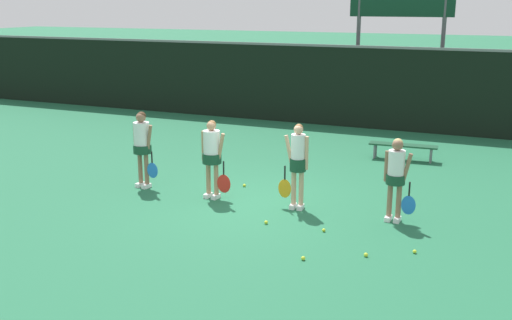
% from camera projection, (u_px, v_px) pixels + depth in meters
% --- Properties ---
extents(ground_plane, '(140.00, 140.00, 0.00)m').
position_uv_depth(ground_plane, '(252.00, 203.00, 12.65)').
color(ground_plane, '#216642').
extents(fence_windscreen, '(60.00, 0.08, 2.73)m').
position_uv_depth(fence_windscreen, '(354.00, 86.00, 19.91)').
color(fence_windscreen, black).
rests_on(fence_windscreen, ground_plane).
extents(scoreboard, '(3.50, 0.15, 4.91)m').
position_uv_depth(scoreboard, '(401.00, 11.00, 20.24)').
color(scoreboard, '#515156').
rests_on(scoreboard, ground_plane).
extents(bench_courtside, '(1.81, 0.47, 0.42)m').
position_uv_depth(bench_courtside, '(403.00, 146.00, 16.00)').
color(bench_courtside, '#19472D').
rests_on(bench_courtside, ground_plane).
extents(player_0, '(0.67, 0.41, 1.75)m').
position_uv_depth(player_0, '(142.00, 142.00, 13.46)').
color(player_0, '#8C664C').
rests_on(player_0, ground_plane).
extents(player_1, '(0.70, 0.41, 1.70)m').
position_uv_depth(player_1, '(212.00, 153.00, 12.73)').
color(player_1, tan).
rests_on(player_1, ground_plane).
extents(player_2, '(0.61, 0.33, 1.77)m').
position_uv_depth(player_2, '(298.00, 160.00, 12.05)').
color(player_2, tan).
rests_on(player_2, ground_plane).
extents(player_3, '(0.64, 0.36, 1.63)m').
position_uv_depth(player_3, '(396.00, 173.00, 11.37)').
color(player_3, '#8C664C').
rests_on(player_3, ground_plane).
extents(tennis_ball_0, '(0.07, 0.07, 0.07)m').
position_uv_depth(tennis_ball_0, '(303.00, 258.00, 9.84)').
color(tennis_ball_0, '#CCE033').
rests_on(tennis_ball_0, ground_plane).
extents(tennis_ball_1, '(0.07, 0.07, 0.07)m').
position_uv_depth(tennis_ball_1, '(244.00, 185.00, 13.73)').
color(tennis_ball_1, '#CCE033').
rests_on(tennis_ball_1, ground_plane).
extents(tennis_ball_2, '(0.06, 0.06, 0.06)m').
position_uv_depth(tennis_ball_2, '(324.00, 230.00, 11.05)').
color(tennis_ball_2, '#CCE033').
rests_on(tennis_ball_2, ground_plane).
extents(tennis_ball_3, '(0.07, 0.07, 0.07)m').
position_uv_depth(tennis_ball_3, '(266.00, 222.00, 11.43)').
color(tennis_ball_3, '#CCE033').
rests_on(tennis_ball_3, ground_plane).
extents(tennis_ball_4, '(0.07, 0.07, 0.07)m').
position_uv_depth(tennis_ball_4, '(366.00, 255.00, 9.97)').
color(tennis_ball_4, '#CCE033').
rests_on(tennis_ball_4, ground_plane).
extents(tennis_ball_5, '(0.06, 0.06, 0.06)m').
position_uv_depth(tennis_ball_5, '(415.00, 252.00, 10.11)').
color(tennis_ball_5, '#CCE033').
rests_on(tennis_ball_5, ground_plane).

